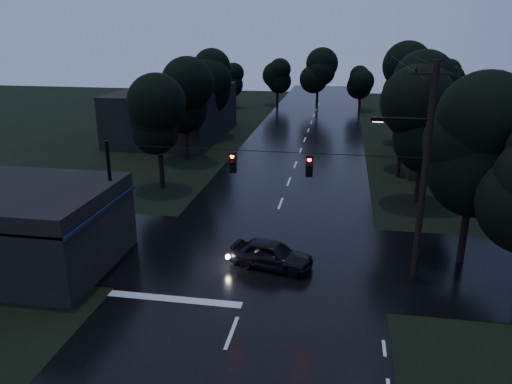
% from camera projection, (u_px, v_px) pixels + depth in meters
% --- Properties ---
extents(main_road, '(12.00, 120.00, 0.02)m').
position_uv_depth(main_road, '(295.00, 165.00, 42.67)').
color(main_road, black).
rests_on(main_road, ground).
extents(cross_street, '(60.00, 9.00, 0.02)m').
position_uv_depth(cross_street, '(261.00, 255.00, 25.86)').
color(cross_street, black).
rests_on(cross_street, ground).
extents(building_far_right, '(10.00, 14.00, 4.40)m').
position_uv_depth(building_far_right, '(461.00, 136.00, 43.42)').
color(building_far_right, black).
rests_on(building_far_right, ground).
extents(building_far_left, '(10.00, 16.00, 5.00)m').
position_uv_depth(building_far_left, '(175.00, 112.00, 53.52)').
color(building_far_left, black).
rests_on(building_far_left, ground).
extents(utility_pole_main, '(3.50, 0.30, 10.00)m').
position_uv_depth(utility_pole_main, '(423.00, 170.00, 22.04)').
color(utility_pole_main, black).
rests_on(utility_pole_main, ground).
extents(utility_pole_far, '(2.00, 0.30, 7.50)m').
position_uv_depth(utility_pole_far, '(402.00, 128.00, 38.22)').
color(utility_pole_far, black).
rests_on(utility_pole_far, ground).
extents(anchor_pole_left, '(0.18, 0.18, 6.00)m').
position_uv_depth(anchor_pole_left, '(112.00, 199.00, 25.20)').
color(anchor_pole_left, black).
rests_on(anchor_pole_left, ground).
extents(span_signals, '(15.00, 0.37, 1.12)m').
position_uv_depth(span_signals, '(270.00, 163.00, 23.16)').
color(span_signals, black).
rests_on(span_signals, ground).
extents(tree_corner_near, '(4.48, 4.48, 9.44)m').
position_uv_depth(tree_corner_near, '(476.00, 146.00, 23.26)').
color(tree_corner_near, black).
rests_on(tree_corner_near, ground).
extents(tree_left_a, '(3.92, 3.92, 8.26)m').
position_uv_depth(tree_left_a, '(158.00, 117.00, 35.01)').
color(tree_left_a, black).
rests_on(tree_left_a, ground).
extents(tree_left_b, '(4.20, 4.20, 8.85)m').
position_uv_depth(tree_left_b, '(185.00, 96.00, 42.47)').
color(tree_left_b, black).
rests_on(tree_left_b, ground).
extents(tree_left_c, '(4.48, 4.48, 9.44)m').
position_uv_depth(tree_left_c, '(208.00, 80.00, 51.79)').
color(tree_left_c, black).
rests_on(tree_left_c, ground).
extents(tree_right_a, '(4.20, 4.20, 8.85)m').
position_uv_depth(tree_right_a, '(425.00, 119.00, 31.95)').
color(tree_right_a, black).
rests_on(tree_right_a, ground).
extents(tree_right_b, '(4.48, 4.48, 9.44)m').
position_uv_depth(tree_right_b, '(419.00, 97.00, 39.21)').
color(tree_right_b, black).
rests_on(tree_right_b, ground).
extents(tree_right_c, '(4.76, 4.76, 10.03)m').
position_uv_depth(tree_right_c, '(412.00, 79.00, 48.33)').
color(tree_right_c, black).
rests_on(tree_right_c, ground).
extents(car, '(4.35, 2.49, 1.40)m').
position_uv_depth(car, '(271.00, 254.00, 24.39)').
color(car, black).
rests_on(car, ground).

